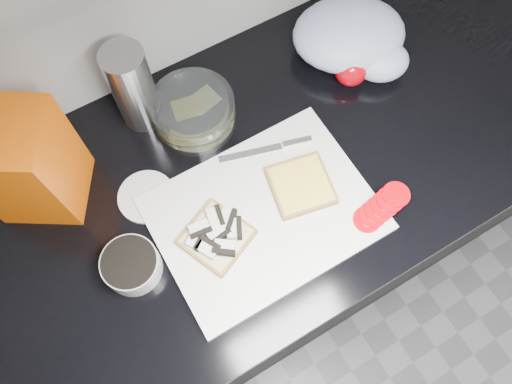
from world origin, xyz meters
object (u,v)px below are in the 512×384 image
steel_canister (133,88)px  glass_bowl (194,112)px  bread_bag (25,164)px  cutting_board (264,214)px

steel_canister → glass_bowl: bearing=-37.1°
bread_bag → steel_canister: (0.23, 0.06, -0.02)m
glass_bowl → bread_bag: (-0.31, 0.00, 0.08)m
cutting_board → bread_bag: size_ratio=1.73×
glass_bowl → steel_canister: 0.12m
glass_bowl → steel_canister: steel_canister is taller
glass_bowl → bread_bag: bread_bag is taller
bread_bag → steel_canister: bread_bag is taller
cutting_board → steel_canister: size_ratio=2.07×
glass_bowl → cutting_board: bearing=-86.5°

